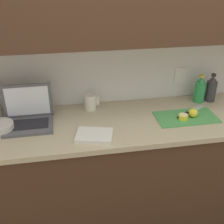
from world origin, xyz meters
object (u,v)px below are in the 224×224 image
measuring_cup (90,102)px  lemon_whole_beside (193,113)px  bottle_oil_tall (200,90)px  laptop (28,115)px  cutting_board (186,117)px  knife (186,114)px  bowl_white (0,127)px  lemon_half_cut (183,117)px  bottle_green_soda (211,89)px

measuring_cup → lemon_whole_beside: bearing=-20.5°
bottle_oil_tall → measuring_cup: 0.83m
bottle_oil_tall → measuring_cup: bottle_oil_tall is taller
laptop → cutting_board: 1.06m
laptop → cutting_board: bearing=-6.2°
knife → bowl_white: size_ratio=1.57×
bowl_white → measuring_cup: bearing=19.0°
bottle_oil_tall → bowl_white: bottle_oil_tall is taller
knife → lemon_whole_beside: bearing=-82.2°
bottle_oil_tall → cutting_board: bearing=-130.5°
cutting_board → lemon_whole_beside: lemon_whole_beside is taller
bottle_oil_tall → measuring_cup: (-0.83, 0.02, -0.04)m
lemon_whole_beside → bowl_white: lemon_whole_beside is taller
lemon_whole_beside → bottle_oil_tall: (0.15, 0.24, 0.06)m
lemon_half_cut → bowl_white: bearing=176.9°
measuring_cup → bottle_green_soda: bearing=-1.0°
lemon_half_cut → bottle_green_soda: bearing=38.2°
laptop → cutting_board: (1.06, -0.11, -0.06)m
knife → bottle_oil_tall: (0.18, 0.20, 0.08)m
lemon_whole_beside → bottle_green_soda: bottle_green_soda is taller
knife → bottle_green_soda: (0.28, 0.20, 0.08)m
laptop → lemon_whole_beside: 1.11m
lemon_half_cut → bottle_oil_tall: bearing=47.8°
measuring_cup → bowl_white: size_ratio=0.68×
cutting_board → lemon_half_cut: lemon_half_cut is taller
cutting_board → bowl_white: 1.23m
bottle_green_soda → bottle_oil_tall: same height
bowl_white → laptop: bearing=22.1°
laptop → lemon_whole_beside: bearing=-6.4°
laptop → lemon_half_cut: bearing=-7.8°
bottle_oil_tall → lemon_whole_beside: bearing=-122.6°
cutting_board → bottle_green_soda: 0.38m
bottle_green_soda → bottle_oil_tall: (-0.09, 0.00, -0.00)m
bottle_oil_tall → laptop: bearing=-174.6°
laptop → bottle_oil_tall: size_ratio=1.49×
lemon_whole_beside → bottle_oil_tall: 0.29m
knife → lemon_half_cut: (-0.05, -0.05, 0.01)m
knife → bowl_white: bowl_white is taller
cutting_board → bowl_white: (-1.23, 0.04, 0.02)m
laptop → knife: 1.07m
laptop → lemon_half_cut: size_ratio=4.96×
cutting_board → lemon_whole_beside: bearing=-12.3°
measuring_cup → lemon_half_cut: bearing=-24.3°
bottle_green_soda → bowl_white: size_ratio=1.29×
lemon_whole_beside → bottle_green_soda: 0.35m
bottle_green_soda → measuring_cup: bearing=179.0°
knife → measuring_cup: size_ratio=2.32×
laptop → lemon_half_cut: laptop is taller
bowl_white → lemon_half_cut: bearing=-3.1°
knife → laptop: bearing=142.3°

